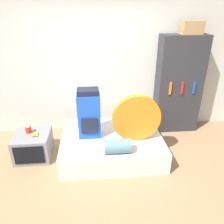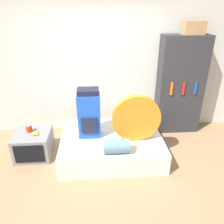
{
  "view_description": "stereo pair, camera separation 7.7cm",
  "coord_description": "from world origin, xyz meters",
  "px_view_note": "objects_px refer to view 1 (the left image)",
  "views": [
    {
      "loc": [
        -0.12,
        -2.55,
        2.39
      ],
      "look_at": [
        0.2,
        0.66,
        0.81
      ],
      "focal_mm": 35.0,
      "sensor_mm": 36.0,
      "label": 1
    },
    {
      "loc": [
        -0.04,
        -2.56,
        2.39
      ],
      "look_at": [
        0.2,
        0.66,
        0.81
      ],
      "focal_mm": 35.0,
      "sensor_mm": 36.0,
      "label": 2
    }
  ],
  "objects_px": {
    "bookshelf": "(178,85)",
    "television": "(33,145)",
    "backpack": "(89,114)",
    "canister": "(28,129)",
    "tent_bag": "(136,118)",
    "sleeping_roll": "(117,146)",
    "cardboard_box": "(191,27)"
  },
  "relations": [
    {
      "from": "bookshelf",
      "to": "tent_bag",
      "type": "bearing_deg",
      "value": -138.22
    },
    {
      "from": "tent_bag",
      "to": "canister",
      "type": "bearing_deg",
      "value": 171.83
    },
    {
      "from": "backpack",
      "to": "canister",
      "type": "xyz_separation_m",
      "value": [
        -1.04,
        0.07,
        -0.28
      ]
    },
    {
      "from": "tent_bag",
      "to": "bookshelf",
      "type": "bearing_deg",
      "value": 41.78
    },
    {
      "from": "tent_bag",
      "to": "sleeping_roll",
      "type": "height_order",
      "value": "tent_bag"
    },
    {
      "from": "sleeping_roll",
      "to": "bookshelf",
      "type": "height_order",
      "value": "bookshelf"
    },
    {
      "from": "television",
      "to": "canister",
      "type": "distance_m",
      "value": 0.29
    },
    {
      "from": "cardboard_box",
      "to": "sleeping_roll",
      "type": "bearing_deg",
      "value": -139.57
    },
    {
      "from": "canister",
      "to": "tent_bag",
      "type": "bearing_deg",
      "value": -8.17
    },
    {
      "from": "backpack",
      "to": "sleeping_roll",
      "type": "relative_size",
      "value": 2.12
    },
    {
      "from": "sleeping_roll",
      "to": "canister",
      "type": "xyz_separation_m",
      "value": [
        -1.45,
        0.6,
        0.03
      ]
    },
    {
      "from": "backpack",
      "to": "tent_bag",
      "type": "xyz_separation_m",
      "value": [
        0.76,
        -0.19,
        -0.02
      ]
    },
    {
      "from": "tent_bag",
      "to": "canister",
      "type": "xyz_separation_m",
      "value": [
        -1.8,
        0.26,
        -0.26
      ]
    },
    {
      "from": "backpack",
      "to": "bookshelf",
      "type": "distance_m",
      "value": 1.93
    },
    {
      "from": "sleeping_roll",
      "to": "television",
      "type": "bearing_deg",
      "value": 159.21
    },
    {
      "from": "tent_bag",
      "to": "cardboard_box",
      "type": "distance_m",
      "value": 1.92
    },
    {
      "from": "sleeping_roll",
      "to": "cardboard_box",
      "type": "height_order",
      "value": "cardboard_box"
    },
    {
      "from": "television",
      "to": "cardboard_box",
      "type": "bearing_deg",
      "value": 13.84
    },
    {
      "from": "tent_bag",
      "to": "canister",
      "type": "height_order",
      "value": "tent_bag"
    },
    {
      "from": "backpack",
      "to": "cardboard_box",
      "type": "bearing_deg",
      "value": 20.61
    },
    {
      "from": "bookshelf",
      "to": "sleeping_roll",
      "type": "bearing_deg",
      "value": -137.47
    },
    {
      "from": "backpack",
      "to": "sleeping_roll",
      "type": "xyz_separation_m",
      "value": [
        0.41,
        -0.53,
        -0.3
      ]
    },
    {
      "from": "tent_bag",
      "to": "bookshelf",
      "type": "xyz_separation_m",
      "value": [
        1.02,
        0.91,
        0.21
      ]
    },
    {
      "from": "sleeping_roll",
      "to": "cardboard_box",
      "type": "bearing_deg",
      "value": 40.43
    },
    {
      "from": "bookshelf",
      "to": "television",
      "type": "bearing_deg",
      "value": -165.36
    },
    {
      "from": "canister",
      "to": "cardboard_box",
      "type": "relative_size",
      "value": 0.34
    },
    {
      "from": "tent_bag",
      "to": "sleeping_roll",
      "type": "xyz_separation_m",
      "value": [
        -0.34,
        -0.34,
        -0.29
      ]
    },
    {
      "from": "sleeping_roll",
      "to": "canister",
      "type": "distance_m",
      "value": 1.57
    },
    {
      "from": "backpack",
      "to": "bookshelf",
      "type": "height_order",
      "value": "bookshelf"
    },
    {
      "from": "backpack",
      "to": "sleeping_roll",
      "type": "distance_m",
      "value": 0.74
    },
    {
      "from": "bookshelf",
      "to": "cardboard_box",
      "type": "bearing_deg",
      "value": -15.13
    },
    {
      "from": "backpack",
      "to": "television",
      "type": "bearing_deg",
      "value": -179.9
    }
  ]
}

